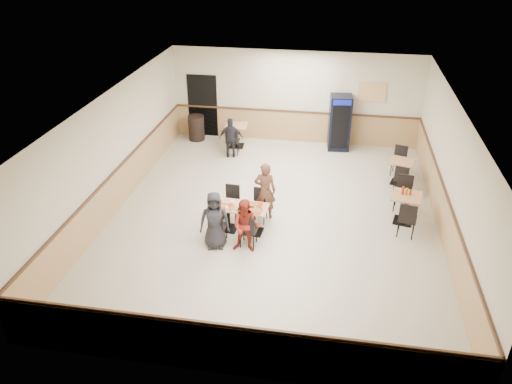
% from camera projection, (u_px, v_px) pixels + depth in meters
% --- Properties ---
extents(ground, '(10.00, 10.00, 0.00)m').
position_uv_depth(ground, '(273.00, 217.00, 12.46)').
color(ground, beige).
rests_on(ground, ground).
extents(room_shell, '(10.00, 10.00, 10.00)m').
position_uv_depth(room_shell, '(348.00, 159.00, 14.13)').
color(room_shell, silver).
rests_on(room_shell, ground).
extents(main_table, '(1.29, 0.71, 0.67)m').
position_uv_depth(main_table, '(241.00, 214.00, 11.70)').
color(main_table, black).
rests_on(main_table, ground).
extents(main_chairs, '(1.20, 1.54, 0.85)m').
position_uv_depth(main_chairs, '(239.00, 215.00, 11.72)').
color(main_chairs, black).
rests_on(main_chairs, ground).
extents(diner_woman_left, '(0.74, 0.56, 1.37)m').
position_uv_depth(diner_woman_left, '(215.00, 220.00, 11.02)').
color(diner_woman_left, '#222227').
rests_on(diner_woman_left, ground).
extents(diner_woman_right, '(0.63, 0.50, 1.27)m').
position_uv_depth(diner_woman_right, '(246.00, 226.00, 10.90)').
color(diner_woman_right, maroon).
rests_on(diner_woman_right, ground).
extents(diner_man_opposite, '(0.55, 0.37, 1.47)m').
position_uv_depth(diner_man_opposite, '(265.00, 191.00, 12.13)').
color(diner_man_opposite, brown).
rests_on(diner_man_opposite, ground).
extents(lone_diner, '(0.79, 0.43, 1.27)m').
position_uv_depth(lone_diner, '(231.00, 138.00, 15.33)').
color(lone_diner, '#222227').
rests_on(lone_diner, ground).
extents(tabletop_clutter, '(1.11, 0.56, 0.12)m').
position_uv_depth(tabletop_clutter, '(241.00, 207.00, 11.54)').
color(tabletop_clutter, '#B6280C').
rests_on(tabletop_clutter, main_table).
extents(side_table_near, '(0.81, 0.81, 0.74)m').
position_uv_depth(side_table_near, '(405.00, 204.00, 12.03)').
color(side_table_near, black).
rests_on(side_table_near, ground).
extents(side_table_near_chair_south, '(0.51, 0.51, 0.93)m').
position_uv_depth(side_table_near_chair_south, '(408.00, 218.00, 11.53)').
color(side_table_near_chair_south, black).
rests_on(side_table_near_chair_south, ground).
extents(side_table_near_chair_north, '(0.51, 0.51, 0.93)m').
position_uv_depth(side_table_near_chair_north, '(403.00, 194.00, 12.55)').
color(side_table_near_chair_north, black).
rests_on(side_table_near_chair_north, ground).
extents(side_table_far, '(0.80, 0.80, 0.69)m').
position_uv_depth(side_table_far, '(400.00, 168.00, 13.85)').
color(side_table_far, black).
rests_on(side_table_far, ground).
extents(side_table_far_chair_south, '(0.50, 0.50, 0.87)m').
position_uv_depth(side_table_far_chair_south, '(402.00, 178.00, 13.38)').
color(side_table_far_chair_south, black).
rests_on(side_table_far_chair_south, ground).
extents(side_table_far_chair_north, '(0.50, 0.50, 0.87)m').
position_uv_depth(side_table_far_chair_north, '(399.00, 161.00, 14.33)').
color(side_table_far_chair_north, black).
rests_on(side_table_far_chair_north, ground).
extents(condiment_caddy, '(0.23, 0.06, 0.20)m').
position_uv_depth(condiment_caddy, '(406.00, 191.00, 11.92)').
color(condiment_caddy, '#B0260C').
rests_on(condiment_caddy, side_table_near).
extents(back_table, '(0.73, 0.73, 0.74)m').
position_uv_depth(back_table, '(237.00, 132.00, 16.12)').
color(back_table, black).
rests_on(back_table, ground).
extents(back_table_chair_lone, '(0.46, 0.46, 0.94)m').
position_uv_depth(back_table_chair_lone, '(233.00, 140.00, 15.62)').
color(back_table_chair_lone, black).
rests_on(back_table_chair_lone, ground).
extents(pepsi_cooler, '(0.73, 0.73, 1.76)m').
position_uv_depth(pepsi_cooler, '(340.00, 123.00, 15.80)').
color(pepsi_cooler, black).
rests_on(pepsi_cooler, ground).
extents(trash_bin, '(0.53, 0.53, 0.84)m').
position_uv_depth(trash_bin, '(196.00, 128.00, 16.67)').
color(trash_bin, black).
rests_on(trash_bin, ground).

